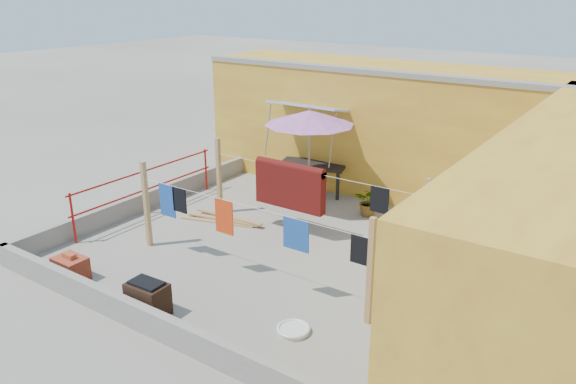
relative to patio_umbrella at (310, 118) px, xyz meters
The scene contains 20 objects.
ground 3.22m from the patio_umbrella, 67.31° to the right, with size 80.00×80.00×0.00m, color #9E998E.
wall_back 2.96m from the patio_umbrella, 61.16° to the left, with size 11.00×3.27×3.21m.
parapet_front 6.14m from the patio_umbrella, 81.08° to the right, with size 8.30×0.16×0.44m, color gray.
parapet_left 4.33m from the patio_umbrella, 145.89° to the right, with size 0.16×7.30×0.44m, color gray.
red_railing 4.06m from the patio_umbrella, 141.41° to the right, with size 0.05×4.20×1.10m.
clothesline_rig 2.07m from the patio_umbrella, 73.00° to the right, with size 5.09×2.35×1.80m.
patio_umbrella is the anchor object (origin of this frame).
outdoor_table 1.91m from the patio_umbrella, 117.35° to the left, with size 1.85×1.29×0.79m.
brick_stack 5.96m from the patio_umbrella, 107.40° to the right, with size 0.59×0.43×0.52m.
lumber_pile 3.02m from the patio_umbrella, 123.81° to the right, with size 1.91×0.67×0.12m.
brazier 5.70m from the patio_umbrella, 86.16° to the right, with size 0.67×0.46×0.59m.
white_basin 5.59m from the patio_umbrella, 59.86° to the right, with size 0.53×0.53×0.09m.
water_jug_a 4.65m from the patio_umbrella, 26.03° to the right, with size 0.24×0.24×0.37m.
water_jug_b 4.26m from the patio_umbrella, ahead, with size 0.23×0.23×0.36m.
green_hose 5.16m from the patio_umbrella, 10.10° to the left, with size 0.51×0.51×0.08m.
plant_back_a 2.37m from the patio_umbrella, 18.59° to the left, with size 0.62×0.54×0.69m, color #235418.
plant_back_b 3.16m from the patio_umbrella, 12.72° to the left, with size 0.33×0.33×0.59m, color #235418.
plant_right_a 4.95m from the patio_umbrella, ahead, with size 0.43×0.29×0.82m, color #235418.
plant_right_b 5.26m from the patio_umbrella, 20.81° to the right, with size 0.41×0.33×0.74m, color #235418.
plant_right_c 6.56m from the patio_umbrella, 42.78° to the right, with size 0.49×0.42×0.54m, color #235418.
Camera 1 is at (5.82, -8.42, 4.99)m, focal length 35.00 mm.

